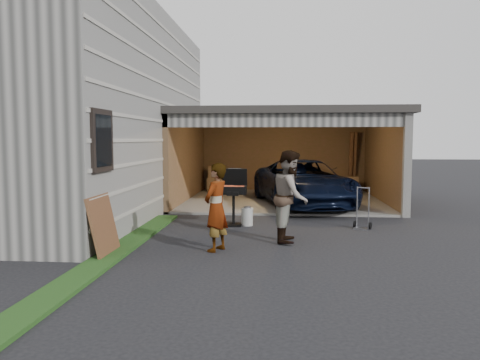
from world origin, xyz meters
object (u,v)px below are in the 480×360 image
(woman, at_px, (216,207))
(man, at_px, (291,196))
(minivan, at_px, (303,185))
(propane_tank, at_px, (247,217))
(plywood_panel, at_px, (103,226))
(hand_truck, at_px, (362,221))
(bbq_grill, at_px, (234,192))

(woman, distance_m, man, 1.64)
(minivan, bearing_deg, man, -109.01)
(minivan, xyz_separation_m, propane_tank, (-1.45, -3.14, -0.47))
(propane_tank, height_order, plywood_panel, plywood_panel)
(woman, height_order, hand_truck, woman)
(minivan, height_order, bbq_grill, minivan)
(plywood_panel, bearing_deg, minivan, 59.10)
(man, height_order, hand_truck, man)
(minivan, xyz_separation_m, hand_truck, (1.18, -3.34, -0.49))
(minivan, relative_size, hand_truck, 5.09)
(plywood_panel, relative_size, hand_truck, 1.13)
(woman, relative_size, bbq_grill, 1.20)
(minivan, relative_size, man, 2.68)
(woman, distance_m, bbq_grill, 2.53)
(bbq_grill, relative_size, hand_truck, 1.39)
(bbq_grill, distance_m, plywood_panel, 3.64)
(minivan, relative_size, woman, 3.03)
(woman, height_order, man, man)
(bbq_grill, xyz_separation_m, hand_truck, (2.94, -0.17, -0.61))
(plywood_panel, bearing_deg, man, 23.82)
(propane_tank, distance_m, plywood_panel, 3.84)
(man, bearing_deg, woman, 129.39)
(hand_truck, bearing_deg, plywood_panel, -125.09)
(woman, distance_m, propane_tank, 2.65)
(propane_tank, bearing_deg, plywood_panel, -126.47)
(man, bearing_deg, minivan, -0.17)
(bbq_grill, relative_size, propane_tank, 3.23)
(bbq_grill, height_order, plywood_panel, bbq_grill)
(minivan, distance_m, bbq_grill, 3.63)
(woman, xyz_separation_m, bbq_grill, (0.06, 2.53, -0.01))
(propane_tank, relative_size, plywood_panel, 0.38)
(woman, height_order, plywood_panel, woman)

